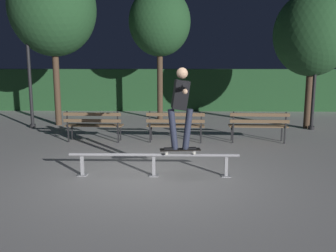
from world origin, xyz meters
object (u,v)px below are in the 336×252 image
object	(u,v)px
lamp_post_left	(28,54)
park_bench_right_center	(259,124)
grind_rail	(154,159)
skateboarder	(181,102)
tree_far_left	(53,9)
park_bench_left_center	(176,123)
tree_far_right	(313,34)
park_bench_leftmost	(94,123)
lamp_post_right	(316,54)
skateboard	(180,150)
tree_behind_benches	(160,22)

from	to	relation	value
lamp_post_left	park_bench_right_center	bearing A→B (deg)	-17.02
grind_rail	skateboarder	bearing A→B (deg)	0.04
grind_rail	tree_far_left	distance (m)	7.90
park_bench_left_center	tree_far_right	distance (m)	5.71
park_bench_left_center	tree_far_right	xyz separation A→B (m)	(4.48, 2.42, 2.59)
park_bench_leftmost	lamp_post_right	bearing A→B (deg)	17.10
tree_far_right	lamp_post_right	distance (m)	0.72
tree_far_left	tree_far_right	distance (m)	8.74
skateboard	tree_behind_benches	size ratio (longest dim) A/B	0.16
skateboarder	lamp_post_right	bearing A→B (deg)	49.41
skateboard	tree_behind_benches	bearing A→B (deg)	95.75
grind_rail	lamp_post_left	bearing A→B (deg)	130.58
skateboard	skateboarder	size ratio (longest dim) A/B	0.51
grind_rail	skateboarder	size ratio (longest dim) A/B	2.12
park_bench_right_center	tree_behind_benches	world-z (taller)	tree_behind_benches
park_bench_leftmost	tree_far_right	world-z (taller)	tree_far_right
grind_rail	park_bench_leftmost	distance (m)	3.60
park_bench_right_center	tree_far_right	size ratio (longest dim) A/B	0.36
skateboarder	tree_behind_benches	xyz separation A→B (m)	(-0.74, 7.36, 2.26)
grind_rail	tree_behind_benches	world-z (taller)	tree_behind_benches
park_bench_leftmost	park_bench_right_center	bearing A→B (deg)	0.00
grind_rail	park_bench_right_center	world-z (taller)	park_bench_right_center
park_bench_leftmost	park_bench_right_center	size ratio (longest dim) A/B	1.00
park_bench_right_center	park_bench_left_center	bearing A→B (deg)	180.00
tree_behind_benches	tree_far_left	size ratio (longest dim) A/B	0.89
park_bench_right_center	lamp_post_left	world-z (taller)	lamp_post_left
park_bench_right_center	lamp_post_left	bearing A→B (deg)	162.98
park_bench_right_center	skateboard	bearing A→B (deg)	-125.52
lamp_post_right	lamp_post_left	bearing A→B (deg)	179.33
park_bench_left_center	tree_far_right	size ratio (longest dim) A/B	0.36
park_bench_left_center	lamp_post_right	size ratio (longest dim) A/B	0.41
skateboard	tree_far_right	world-z (taller)	tree_far_right
park_bench_left_center	lamp_post_right	distance (m)	5.35
tree_far_right	grind_rail	bearing A→B (deg)	-131.73
grind_rail	park_bench_left_center	world-z (taller)	park_bench_left_center
park_bench_left_center	tree_far_left	world-z (taller)	tree_far_left
skateboard	tree_far_right	xyz separation A→B (m)	(4.37, 5.48, 2.61)
tree_behind_benches	park_bench_right_center	bearing A→B (deg)	-55.79
skateboard	tree_far_right	distance (m)	7.48
grind_rail	lamp_post_left	distance (m)	7.26
park_bench_leftmost	tree_far_right	bearing A→B (deg)	19.66
grind_rail	tree_behind_benches	distance (m)	8.11
skateboarder	lamp_post_left	distance (m)	7.35
skateboard	park_bench_left_center	world-z (taller)	park_bench_left_center
grind_rail	skateboard	bearing A→B (deg)	0.00
tree_far_left	tree_far_right	bearing A→B (deg)	-2.53
lamp_post_right	park_bench_left_center	bearing A→B (deg)	-155.15
skateboard	tree_far_left	xyz separation A→B (m)	(-4.32, 5.86, 3.50)
lamp_post_left	tree_far_left	bearing A→B (deg)	40.18
skateboard	lamp_post_right	world-z (taller)	lamp_post_right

